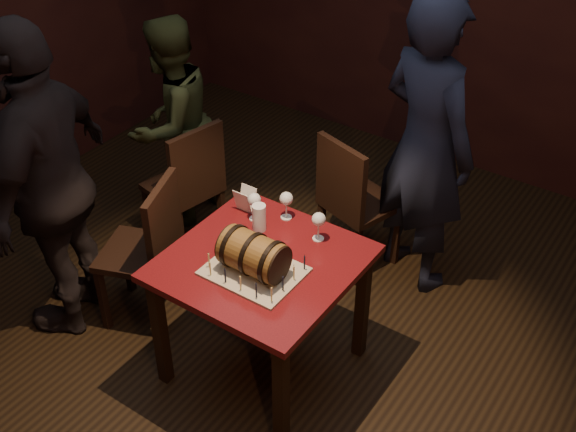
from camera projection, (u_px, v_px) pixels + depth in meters
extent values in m
plane|color=black|center=(271.00, 351.00, 4.07)|extent=(5.00, 5.00, 0.00)
cube|color=#470B10|center=(262.00, 263.00, 3.56)|extent=(0.90, 0.90, 0.04)
cube|color=black|center=(160.00, 331.00, 3.71)|extent=(0.06, 0.06, 0.71)
cube|color=black|center=(281.00, 398.00, 3.36)|extent=(0.06, 0.06, 0.71)
cube|color=black|center=(249.00, 255.00, 4.21)|extent=(0.06, 0.06, 0.71)
cube|color=black|center=(362.00, 305.00, 3.86)|extent=(0.06, 0.06, 0.71)
cube|color=#A99D88|center=(254.00, 271.00, 3.47)|extent=(0.45, 0.35, 0.01)
cylinder|color=brown|center=(253.00, 254.00, 3.41)|extent=(0.30, 0.20, 0.20)
cylinder|color=black|center=(235.00, 246.00, 3.46)|extent=(0.02, 0.22, 0.22)
cylinder|color=black|center=(253.00, 254.00, 3.41)|extent=(0.02, 0.22, 0.22)
cylinder|color=black|center=(273.00, 263.00, 3.36)|extent=(0.02, 0.22, 0.22)
cylinder|color=black|center=(228.00, 243.00, 3.48)|extent=(0.01, 0.19, 0.19)
cylinder|color=black|center=(280.00, 266.00, 3.34)|extent=(0.01, 0.19, 0.19)
cylinder|color=black|center=(224.00, 241.00, 3.49)|extent=(0.04, 0.02, 0.02)
sphere|color=black|center=(221.00, 240.00, 3.50)|extent=(0.03, 0.03, 0.03)
cylinder|color=#FBF296|center=(210.00, 269.00, 3.42)|extent=(0.01, 0.01, 0.08)
cylinder|color=black|center=(210.00, 261.00, 3.39)|extent=(0.00, 0.00, 0.01)
cylinder|color=black|center=(225.00, 276.00, 3.38)|extent=(0.01, 0.01, 0.08)
cylinder|color=black|center=(225.00, 268.00, 3.35)|extent=(0.00, 0.00, 0.01)
cylinder|color=#FBF296|center=(241.00, 283.00, 3.34)|extent=(0.01, 0.01, 0.08)
cylinder|color=black|center=(240.00, 276.00, 3.31)|extent=(0.00, 0.00, 0.01)
cylinder|color=black|center=(256.00, 290.00, 3.29)|extent=(0.01, 0.01, 0.08)
cylinder|color=black|center=(256.00, 283.00, 3.27)|extent=(0.00, 0.00, 0.01)
cylinder|color=#FBF296|center=(272.00, 294.00, 3.27)|extent=(0.01, 0.01, 0.08)
cylinder|color=black|center=(271.00, 287.00, 3.25)|extent=(0.00, 0.00, 0.01)
cylinder|color=black|center=(283.00, 283.00, 3.33)|extent=(0.01, 0.01, 0.08)
cylinder|color=black|center=(283.00, 276.00, 3.31)|extent=(0.00, 0.00, 0.01)
cylinder|color=#FBF296|center=(294.00, 273.00, 3.39)|extent=(0.01, 0.01, 0.08)
cylinder|color=black|center=(294.00, 265.00, 3.37)|extent=(0.00, 0.00, 0.01)
cylinder|color=black|center=(304.00, 263.00, 3.45)|extent=(0.01, 0.01, 0.08)
cylinder|color=black|center=(305.00, 255.00, 3.43)|extent=(0.00, 0.00, 0.01)
cylinder|color=#FBF296|center=(289.00, 256.00, 3.50)|extent=(0.01, 0.01, 0.08)
cylinder|color=black|center=(289.00, 249.00, 3.47)|extent=(0.00, 0.00, 0.01)
cylinder|color=black|center=(274.00, 249.00, 3.54)|extent=(0.01, 0.01, 0.08)
cylinder|color=black|center=(274.00, 242.00, 3.51)|extent=(0.00, 0.00, 0.01)
cylinder|color=#FBF296|center=(259.00, 243.00, 3.58)|extent=(0.01, 0.01, 0.08)
cylinder|color=black|center=(259.00, 236.00, 3.55)|extent=(0.00, 0.00, 0.01)
cylinder|color=black|center=(244.00, 237.00, 3.62)|extent=(0.01, 0.01, 0.08)
cylinder|color=black|center=(244.00, 229.00, 3.59)|extent=(0.00, 0.00, 0.01)
cylinder|color=#FBF296|center=(232.00, 241.00, 3.59)|extent=(0.01, 0.01, 0.08)
cylinder|color=black|center=(232.00, 234.00, 3.56)|extent=(0.00, 0.00, 0.01)
cylinder|color=black|center=(221.00, 250.00, 3.53)|extent=(0.01, 0.01, 0.08)
cylinder|color=black|center=(220.00, 243.00, 3.50)|extent=(0.00, 0.00, 0.01)
cylinder|color=#FBF296|center=(209.00, 260.00, 3.47)|extent=(0.01, 0.01, 0.08)
cylinder|color=black|center=(208.00, 253.00, 3.44)|extent=(0.00, 0.00, 0.01)
cylinder|color=silver|center=(255.00, 218.00, 3.83)|extent=(0.06, 0.06, 0.01)
cylinder|color=silver|center=(255.00, 211.00, 3.80)|extent=(0.01, 0.01, 0.09)
sphere|color=silver|center=(254.00, 200.00, 3.76)|extent=(0.07, 0.07, 0.07)
sphere|color=#591114|center=(254.00, 201.00, 3.76)|extent=(0.05, 0.05, 0.05)
cylinder|color=silver|center=(286.00, 217.00, 3.84)|extent=(0.06, 0.06, 0.01)
cylinder|color=silver|center=(286.00, 210.00, 3.81)|extent=(0.01, 0.01, 0.09)
sphere|color=silver|center=(286.00, 199.00, 3.76)|extent=(0.07, 0.07, 0.07)
cylinder|color=silver|center=(318.00, 239.00, 3.69)|extent=(0.06, 0.06, 0.01)
cylinder|color=silver|center=(318.00, 231.00, 3.66)|extent=(0.01, 0.01, 0.09)
sphere|color=silver|center=(319.00, 219.00, 3.62)|extent=(0.07, 0.07, 0.07)
sphere|color=#BF594C|center=(319.00, 220.00, 3.62)|extent=(0.05, 0.05, 0.05)
cylinder|color=silver|center=(259.00, 218.00, 3.71)|extent=(0.07, 0.07, 0.15)
cylinder|color=#9E5414|center=(259.00, 220.00, 3.72)|extent=(0.06, 0.06, 0.11)
cylinder|color=white|center=(259.00, 210.00, 3.68)|extent=(0.06, 0.06, 0.02)
cube|color=black|center=(361.00, 203.00, 4.47)|extent=(0.50, 0.50, 0.04)
cube|color=black|center=(396.00, 236.00, 4.59)|extent=(0.04, 0.04, 0.43)
cube|color=black|center=(360.00, 211.00, 4.80)|extent=(0.04, 0.04, 0.43)
cube|color=black|center=(357.00, 257.00, 4.42)|extent=(0.04, 0.04, 0.43)
cube|color=black|center=(321.00, 230.00, 4.63)|extent=(0.04, 0.04, 0.43)
cube|color=black|center=(341.00, 179.00, 4.24)|extent=(0.39, 0.16, 0.46)
cube|color=black|center=(182.00, 187.00, 4.62)|extent=(0.47, 0.47, 0.04)
cube|color=black|center=(190.00, 196.00, 4.95)|extent=(0.04, 0.04, 0.43)
cube|color=black|center=(149.00, 216.00, 4.76)|extent=(0.04, 0.04, 0.43)
cube|color=black|center=(222.00, 217.00, 4.75)|extent=(0.04, 0.04, 0.43)
cube|color=black|center=(181.00, 239.00, 4.56)|extent=(0.04, 0.04, 0.43)
cube|color=black|center=(197.00, 164.00, 4.37)|extent=(0.12, 0.40, 0.46)
cube|color=black|center=(138.00, 253.00, 4.07)|extent=(0.52, 0.52, 0.04)
cube|color=black|center=(128.00, 262.00, 4.37)|extent=(0.04, 0.04, 0.43)
cube|color=black|center=(103.00, 299.00, 4.11)|extent=(0.04, 0.04, 0.43)
cube|color=black|center=(180.00, 271.00, 4.31)|extent=(0.04, 0.04, 0.43)
cube|color=black|center=(159.00, 309.00, 4.04)|extent=(0.04, 0.04, 0.43)
cube|color=black|center=(163.00, 222.00, 3.89)|extent=(0.18, 0.39, 0.46)
imported|color=black|center=(426.00, 146.00, 4.11)|extent=(0.78, 0.64, 1.84)
imported|color=#3A4120|center=(171.00, 124.00, 4.73)|extent=(0.56, 0.71, 1.44)
imported|color=black|center=(52.00, 184.00, 3.80)|extent=(0.81, 1.16, 1.83)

